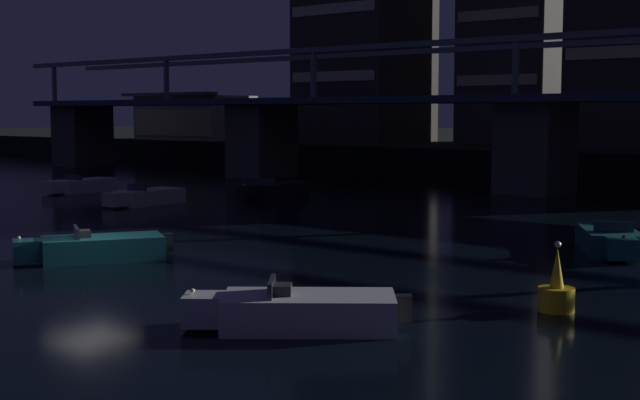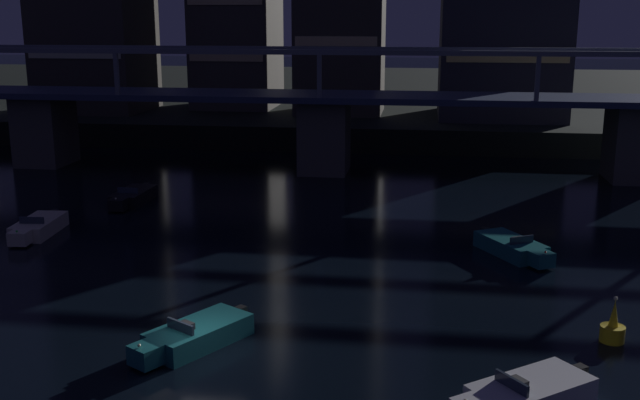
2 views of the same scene
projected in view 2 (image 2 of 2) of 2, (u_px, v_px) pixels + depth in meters
The scene contains 9 objects.
ground_plane at pixel (204, 355), 26.77m from camera, with size 400.00×400.00×0.00m, color black.
far_riverbank at pixel (370, 95), 104.25m from camera, with size 240.00×80.00×2.20m, color black.
river_bridge at pixel (324, 118), 57.33m from camera, with size 96.83×6.40×9.38m.
speedboat_near_left at pixel (513, 247), 37.82m from camera, with size 3.65×4.85×1.16m.
speedboat_near_right at pixel (194, 335), 27.37m from camera, with size 3.70×4.83×1.16m.
speedboat_mid_left at pixel (38, 227), 41.41m from camera, with size 2.09×5.23×1.16m.
speedboat_mid_center at pixel (132, 197), 48.36m from camera, with size 1.90×5.21×1.16m.
speedboat_mid_right at pixel (526, 395), 23.08m from camera, with size 4.65×4.06×1.16m.
channel_buoy at pixel (613, 329), 27.76m from camera, with size 0.90×0.90×1.76m.
Camera 2 is at (7.44, -23.92, 11.69)m, focal length 42.37 mm.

